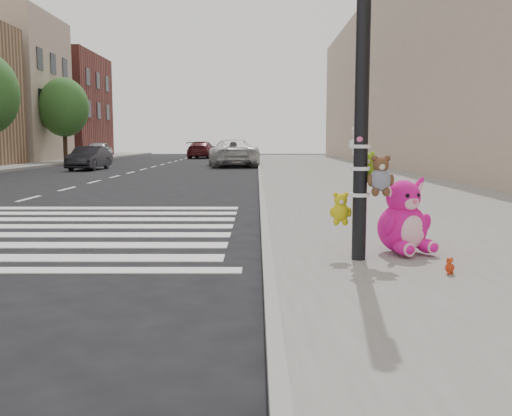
# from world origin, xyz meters

# --- Properties ---
(ground) EXTENTS (120.00, 120.00, 0.00)m
(ground) POSITION_xyz_m (0.00, 0.00, 0.00)
(ground) COLOR black
(ground) RESTS_ON ground
(sidewalk_near) EXTENTS (7.00, 80.00, 0.14)m
(sidewalk_near) POSITION_xyz_m (5.00, 10.00, 0.07)
(sidewalk_near) COLOR slate
(sidewalk_near) RESTS_ON ground
(curb_edge) EXTENTS (0.12, 80.00, 0.15)m
(curb_edge) POSITION_xyz_m (1.55, 10.00, 0.07)
(curb_edge) COLOR gray
(curb_edge) RESTS_ON ground
(bld_far_d) EXTENTS (6.00, 8.00, 10.00)m
(bld_far_d) POSITION_xyz_m (-15.50, 35.00, 5.00)
(bld_far_d) COLOR tan
(bld_far_d) RESTS_ON ground
(bld_far_e) EXTENTS (6.00, 10.00, 9.00)m
(bld_far_e) POSITION_xyz_m (-15.50, 46.00, 4.50)
(bld_far_e) COLOR brown
(bld_far_e) RESTS_ON ground
(bld_near) EXTENTS (5.00, 60.00, 10.00)m
(bld_near) POSITION_xyz_m (10.50, 20.00, 5.00)
(bld_near) COLOR tan
(bld_near) RESTS_ON ground
(signal_pole) EXTENTS (0.71, 0.50, 4.00)m
(signal_pole) POSITION_xyz_m (2.63, 1.81, 1.75)
(signal_pole) COLOR black
(signal_pole) RESTS_ON sidewalk_near
(tree_far_c) EXTENTS (3.20, 3.20, 5.44)m
(tree_far_c) POSITION_xyz_m (-11.20, 33.00, 3.65)
(tree_far_c) COLOR #382619
(tree_far_c) RESTS_ON sidewalk_far
(pink_bunny) EXTENTS (0.79, 0.85, 0.95)m
(pink_bunny) POSITION_xyz_m (3.21, 2.17, 0.53)
(pink_bunny) COLOR #ED1496
(pink_bunny) RESTS_ON sidewalk_near
(red_teddy) EXTENTS (0.15, 0.13, 0.18)m
(red_teddy) POSITION_xyz_m (3.40, 1.04, 0.23)
(red_teddy) COLOR red
(red_teddy) RESTS_ON sidewalk_near
(car_dark_far) EXTENTS (1.41, 3.73, 1.22)m
(car_dark_far) POSITION_xyz_m (-7.21, 24.62, 0.61)
(car_dark_far) COLOR black
(car_dark_far) RESTS_ON ground
(car_white_near) EXTENTS (3.30, 5.91, 1.56)m
(car_white_near) POSITION_xyz_m (0.00, 28.61, 0.78)
(car_white_near) COLOR silver
(car_white_near) RESTS_ON ground
(car_maroon_near) EXTENTS (2.44, 5.06, 1.42)m
(car_maroon_near) POSITION_xyz_m (-3.24, 44.20, 0.71)
(car_maroon_near) COLOR #55181D
(car_maroon_near) RESTS_ON ground
(car_silver_deep) EXTENTS (2.08, 4.35, 1.44)m
(car_silver_deep) POSITION_xyz_m (-9.80, 35.61, 0.72)
(car_silver_deep) COLOR #9D9DA2
(car_silver_deep) RESTS_ON ground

